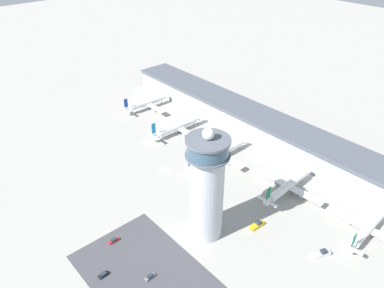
{
  "coord_description": "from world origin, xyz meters",
  "views": [
    {
      "loc": [
        137.2,
        -100.54,
        123.42
      ],
      "look_at": [
        0.72,
        19.73,
        9.82
      ],
      "focal_mm": 35.0,
      "sensor_mm": 36.0,
      "label": 1
    }
  ],
  "objects_px": {
    "airplane_gate_bravo": "(177,127)",
    "car_white_wagon": "(150,277)",
    "car_red_hatchback": "(114,241)",
    "airplane_gate_alpha": "(147,103)",
    "airplane_gate_echo": "(368,229)",
    "service_truck_fuel": "(257,225)",
    "service_truck_baggage": "(198,190)",
    "airplane_gate_charlie": "(218,154)",
    "car_green_van": "(104,275)",
    "service_truck_catering": "(322,254)",
    "airplane_gate_delta": "(288,186)",
    "control_tower": "(207,186)"
  },
  "relations": [
    {
      "from": "airplane_gate_charlie",
      "to": "service_truck_baggage",
      "type": "distance_m",
      "value": 31.22
    },
    {
      "from": "car_red_hatchback",
      "to": "car_white_wagon",
      "type": "bearing_deg",
      "value": 1.29
    },
    {
      "from": "service_truck_catering",
      "to": "car_red_hatchback",
      "type": "height_order",
      "value": "service_truck_catering"
    },
    {
      "from": "airplane_gate_bravo",
      "to": "car_green_van",
      "type": "xyz_separation_m",
      "value": [
        68.22,
        -94.2,
        -3.59
      ]
    },
    {
      "from": "service_truck_fuel",
      "to": "car_white_wagon",
      "type": "bearing_deg",
      "value": -100.06
    },
    {
      "from": "airplane_gate_bravo",
      "to": "car_green_van",
      "type": "height_order",
      "value": "airplane_gate_bravo"
    },
    {
      "from": "control_tower",
      "to": "airplane_gate_charlie",
      "type": "xyz_separation_m",
      "value": [
        -37.21,
        44.7,
        -22.18
      ]
    },
    {
      "from": "control_tower",
      "to": "service_truck_baggage",
      "type": "bearing_deg",
      "value": 144.92
    },
    {
      "from": "control_tower",
      "to": "service_truck_catering",
      "type": "distance_m",
      "value": 56.2
    },
    {
      "from": "car_red_hatchback",
      "to": "airplane_gate_alpha",
      "type": "bearing_deg",
      "value": 138.04
    },
    {
      "from": "airplane_gate_delta",
      "to": "car_red_hatchback",
      "type": "relative_size",
      "value": 8.0
    },
    {
      "from": "service_truck_baggage",
      "to": "airplane_gate_echo",
      "type": "bearing_deg",
      "value": 26.13
    },
    {
      "from": "airplane_gate_charlie",
      "to": "airplane_gate_echo",
      "type": "distance_m",
      "value": 86.7
    },
    {
      "from": "control_tower",
      "to": "car_green_van",
      "type": "relative_size",
      "value": 12.62
    },
    {
      "from": "airplane_gate_charlie",
      "to": "service_truck_fuel",
      "type": "relative_size",
      "value": 5.88
    },
    {
      "from": "service_truck_baggage",
      "to": "car_green_van",
      "type": "distance_m",
      "value": 65.28
    },
    {
      "from": "control_tower",
      "to": "car_white_wagon",
      "type": "xyz_separation_m",
      "value": [
        3.76,
        -33.71,
        -25.52
      ]
    },
    {
      "from": "service_truck_baggage",
      "to": "airplane_gate_delta",
      "type": "bearing_deg",
      "value": 47.26
    },
    {
      "from": "service_truck_fuel",
      "to": "airplane_gate_charlie",
      "type": "bearing_deg",
      "value": 153.85
    },
    {
      "from": "airplane_gate_alpha",
      "to": "airplane_gate_delta",
      "type": "distance_m",
      "value": 126.44
    },
    {
      "from": "airplane_gate_echo",
      "to": "service_truck_fuel",
      "type": "bearing_deg",
      "value": -137.8
    },
    {
      "from": "car_red_hatchback",
      "to": "airplane_gate_charlie",
      "type": "bearing_deg",
      "value": 100.66
    },
    {
      "from": "airplane_gate_charlie",
      "to": "airplane_gate_echo",
      "type": "relative_size",
      "value": 1.13
    },
    {
      "from": "service_truck_fuel",
      "to": "service_truck_baggage",
      "type": "distance_m",
      "value": 37.16
    },
    {
      "from": "airplane_gate_echo",
      "to": "car_white_wagon",
      "type": "height_order",
      "value": "airplane_gate_echo"
    },
    {
      "from": "car_green_van",
      "to": "car_red_hatchback",
      "type": "distance_m",
      "value": 18.17
    },
    {
      "from": "service_truck_catering",
      "to": "service_truck_fuel",
      "type": "xyz_separation_m",
      "value": [
        -29.21,
        -7.07,
        -0.07
      ]
    },
    {
      "from": "airplane_gate_alpha",
      "to": "service_truck_fuel",
      "type": "bearing_deg",
      "value": -13.87
    },
    {
      "from": "service_truck_baggage",
      "to": "service_truck_fuel",
      "type": "bearing_deg",
      "value": 4.99
    },
    {
      "from": "service_truck_fuel",
      "to": "service_truck_baggage",
      "type": "bearing_deg",
      "value": -175.01
    },
    {
      "from": "car_green_van",
      "to": "airplane_gate_charlie",
      "type": "bearing_deg",
      "value": 106.92
    },
    {
      "from": "control_tower",
      "to": "airplane_gate_alpha",
      "type": "xyz_separation_m",
      "value": [
        -118.97,
        52.57,
        -21.48
      ]
    },
    {
      "from": "airplane_gate_bravo",
      "to": "car_white_wagon",
      "type": "relative_size",
      "value": 8.92
    },
    {
      "from": "service_truck_baggage",
      "to": "car_green_van",
      "type": "bearing_deg",
      "value": -77.23
    },
    {
      "from": "airplane_gate_alpha",
      "to": "car_white_wagon",
      "type": "xyz_separation_m",
      "value": [
        122.72,
        -86.28,
        -4.04
      ]
    },
    {
      "from": "service_truck_baggage",
      "to": "car_green_van",
      "type": "relative_size",
      "value": 1.55
    },
    {
      "from": "service_truck_fuel",
      "to": "car_green_van",
      "type": "relative_size",
      "value": 1.79
    },
    {
      "from": "service_truck_fuel",
      "to": "car_white_wagon",
      "type": "distance_m",
      "value": 54.47
    },
    {
      "from": "airplane_gate_echo",
      "to": "car_green_van",
      "type": "distance_m",
      "value": 115.39
    },
    {
      "from": "service_truck_fuel",
      "to": "car_red_hatchback",
      "type": "height_order",
      "value": "service_truck_fuel"
    },
    {
      "from": "service_truck_fuel",
      "to": "car_white_wagon",
      "type": "relative_size",
      "value": 1.73
    },
    {
      "from": "airplane_gate_delta",
      "to": "airplane_gate_echo",
      "type": "xyz_separation_m",
      "value": [
        41.69,
        2.0,
        -0.53
      ]
    },
    {
      "from": "airplane_gate_echo",
      "to": "airplane_gate_charlie",
      "type": "bearing_deg",
      "value": -174.88
    },
    {
      "from": "airplane_gate_bravo",
      "to": "airplane_gate_echo",
      "type": "relative_size",
      "value": 0.99
    },
    {
      "from": "service_truck_fuel",
      "to": "airplane_gate_delta",
      "type": "bearing_deg",
      "value": 100.77
    },
    {
      "from": "airplane_gate_bravo",
      "to": "service_truck_fuel",
      "type": "distance_m",
      "value": 94.88
    },
    {
      "from": "service_truck_catering",
      "to": "car_white_wagon",
      "type": "distance_m",
      "value": 72.0
    },
    {
      "from": "service_truck_fuel",
      "to": "car_red_hatchback",
      "type": "bearing_deg",
      "value": -123.29
    },
    {
      "from": "control_tower",
      "to": "service_truck_catering",
      "type": "bearing_deg",
      "value": 32.43
    },
    {
      "from": "airplane_gate_bravo",
      "to": "service_truck_fuel",
      "type": "height_order",
      "value": "airplane_gate_bravo"
    }
  ]
}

